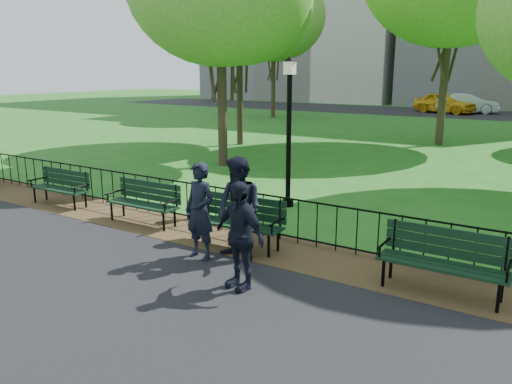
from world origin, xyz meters
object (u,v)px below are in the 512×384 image
Objects in this scene: park_bench_right_a at (444,255)px; person_left at (200,211)px; lamppost at (289,127)px; person_right at (239,235)px; park_bench_main at (224,213)px; park_bench_left_a at (145,198)px; tree_mid_w at (239,1)px; sedan_silver at (466,103)px; tree_far_w at (274,17)px; park_bench_left_b at (62,183)px; taxi at (445,103)px; person_mid at (239,210)px.

person_left reaches higher than park_bench_right_a.
lamppost is 5.04m from person_right.
park_bench_main reaches higher than park_bench_left_a.
park_bench_right_a is 0.21× the size of tree_mid_w.
park_bench_right_a is (6.35, -0.14, 0.04)m from park_bench_left_a.
park_bench_main is at bearing 161.34° from sedan_silver.
park_bench_main is 0.22× the size of tree_mid_w.
person_right is (1.72, -4.60, -1.11)m from lamppost.
tree_far_w is at bearing 121.75° from lamppost.
taxi reaches higher than park_bench_left_b.
tree_mid_w is 23.14m from taxi.
park_bench_left_a is 1.04× the size of park_bench_left_b.
person_left is 1.46m from person_right.
lamppost is at bearing 144.77° from park_bench_right_a.
taxi is at bearing 84.49° from park_bench_left_b.
person_right is (-2.68, -1.53, 0.25)m from park_bench_right_a.
park_bench_left_a is at bearing -65.39° from tree_mid_w.
park_bench_left_b is 0.37× the size of sedan_silver.
person_right is at bearing -44.91° from person_mid.
person_mid is at bearing -73.72° from lamppost.
park_bench_main is at bearing -4.39° from park_bench_left_b.
tree_mid_w is 4.77× the size of person_mid.
person_mid is (8.06, -11.72, -5.21)m from tree_mid_w.
park_bench_right_a is at bearing -44.34° from tree_mid_w.
tree_far_w is at bearing 114.39° from tree_mid_w.
lamppost is at bearing 116.77° from person_mid.
sedan_silver is (3.18, 33.94, 0.22)m from park_bench_left_b.
park_bench_main is 1.14× the size of person_left.
person_mid is (1.07, -3.66, -1.03)m from lamppost.
person_right is 0.36× the size of taxi.
park_bench_left_b is (-2.85, -0.02, -0.02)m from park_bench_left_a.
taxi reaches higher than park_bench_left_a.
park_bench_right_a is 5.54m from lamppost.
park_bench_right_a is 4.09m from person_left.
person_mid is at bearing 137.63° from person_right.
person_left reaches higher than taxi.
tree_far_w is 5.79× the size of person_right.
park_bench_left_b is 0.91× the size of park_bench_right_a.
park_bench_left_b is 9.21m from park_bench_right_a.
taxi is at bearing 110.79° from person_right.
sedan_silver is at bearing 82.19° from park_bench_left_b.
tree_mid_w is 5.23× the size of person_right.
park_bench_left_b is (-5.14, 0.17, -0.08)m from park_bench_main.
tree_far_w reaches higher than person_mid.
person_mid reaches higher than park_bench_main.
sedan_silver reaches higher than park_bench_left_b.
tree_mid_w is at bearing 134.99° from person_mid.
taxi is (-3.45, 34.17, -0.07)m from person_left.
park_bench_main is 0.86m from person_left.
person_left is at bearing -156.40° from taxi.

